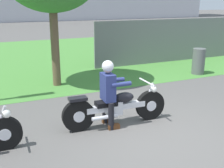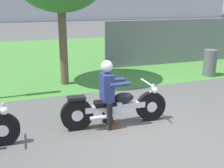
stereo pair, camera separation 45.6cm
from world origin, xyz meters
name	(u,v)px [view 2 (the right image)]	position (x,y,z in m)	size (l,w,h in m)	color
ground	(152,138)	(0.00, 0.00, 0.00)	(120.00, 120.00, 0.00)	#565451
grass_verge	(64,56)	(0.00, 9.08, 0.00)	(60.00, 12.00, 0.01)	#478438
motorcycle_lead	(116,107)	(-0.46, 0.80, 0.40)	(2.29, 0.66, 0.89)	black
rider_lead	(108,89)	(-0.63, 0.81, 0.82)	(0.56, 0.48, 1.41)	black
trash_can	(210,63)	(4.09, 3.56, 0.46)	(0.44, 0.44, 0.92)	#595E5B
fence_segment	(184,41)	(4.49, 5.82, 0.90)	(7.00, 0.06, 1.80)	slate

